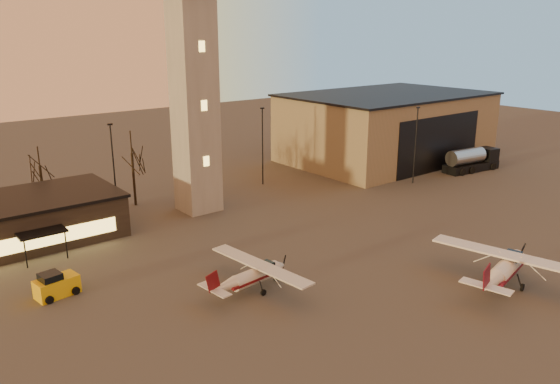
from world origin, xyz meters
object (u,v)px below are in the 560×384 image
(fuel_truck, at_px, (471,162))
(service_cart, at_px, (56,287))
(control_tower, at_px, (193,62))
(hangar, at_px, (386,126))
(cessna_front, at_px, (507,270))
(cessna_rear, at_px, (257,277))

(fuel_truck, xyz_separation_m, service_cart, (-59.24, -2.69, -0.58))
(control_tower, xyz_separation_m, fuel_truck, (39.96, -8.89, -14.99))
(hangar, bearing_deg, cessna_front, -126.25)
(hangar, distance_m, service_cart, 57.60)
(hangar, relative_size, service_cart, 9.21)
(cessna_front, distance_m, fuel_truck, 37.99)
(cessna_rear, bearing_deg, cessna_front, -41.87)
(hangar, distance_m, cessna_front, 44.63)
(control_tower, height_order, cessna_rear, control_tower)
(hangar, xyz_separation_m, cessna_front, (-26.29, -35.85, -3.97))
(hangar, relative_size, fuel_truck, 3.27)
(control_tower, height_order, hangar, control_tower)
(fuel_truck, bearing_deg, hangar, 114.36)
(control_tower, relative_size, fuel_truck, 3.48)
(fuel_truck, height_order, service_cart, fuel_truck)
(cessna_rear, height_order, service_cart, cessna_rear)
(control_tower, bearing_deg, cessna_front, -73.05)
(hangar, relative_size, cessna_front, 2.44)
(control_tower, relative_size, service_cart, 9.82)
(cessna_front, height_order, fuel_truck, cessna_front)
(control_tower, bearing_deg, service_cart, -149.00)
(cessna_rear, xyz_separation_m, service_cart, (-12.75, 8.62, -0.23))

